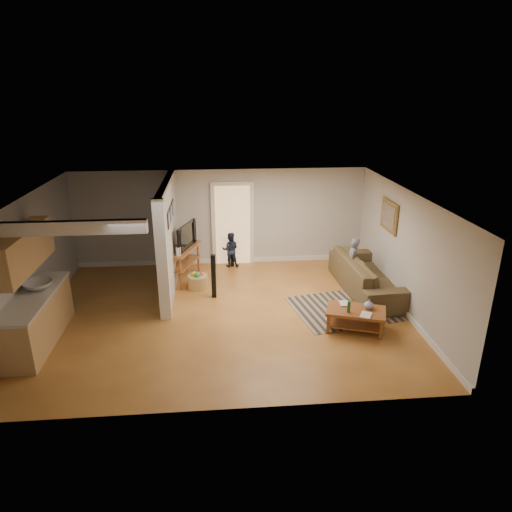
# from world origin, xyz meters

# --- Properties ---
(ground) EXTENTS (7.50, 7.50, 0.00)m
(ground) POSITION_xyz_m (0.00, 0.00, 0.00)
(ground) COLOR brown
(ground) RESTS_ON ground
(room_shell) EXTENTS (7.54, 6.02, 2.52)m
(room_shell) POSITION_xyz_m (-1.07, 0.43, 1.46)
(room_shell) COLOR beige
(room_shell) RESTS_ON ground
(area_rug) EXTENTS (2.64, 2.15, 0.01)m
(area_rug) POSITION_xyz_m (2.66, 0.04, 0.01)
(area_rug) COLOR black
(area_rug) RESTS_ON ground
(sofa) EXTENTS (1.18, 2.75, 0.79)m
(sofa) POSITION_xyz_m (3.30, 0.85, 0.00)
(sofa) COLOR #4B4125
(sofa) RESTS_ON ground
(coffee_table) EXTENTS (1.26, 0.97, 0.65)m
(coffee_table) POSITION_xyz_m (2.52, -0.87, 0.34)
(coffee_table) COLOR brown
(coffee_table) RESTS_ON ground
(tv_console) EXTENTS (0.89, 1.40, 1.13)m
(tv_console) POSITION_xyz_m (-0.94, 1.88, 0.75)
(tv_console) COLOR brown
(tv_console) RESTS_ON ground
(speaker_left) EXTENTS (0.11, 0.11, 1.01)m
(speaker_left) POSITION_xyz_m (-0.22, 0.85, 0.50)
(speaker_left) COLOR black
(speaker_left) RESTS_ON ground
(speaker_right) EXTENTS (0.11, 0.11, 0.91)m
(speaker_right) POSITION_xyz_m (0.25, 2.70, 0.46)
(speaker_right) COLOR black
(speaker_right) RESTS_ON ground
(toy_basket) EXTENTS (0.47, 0.47, 0.42)m
(toy_basket) POSITION_xyz_m (-0.60, 1.39, 0.17)
(toy_basket) COLOR #A28146
(toy_basket) RESTS_ON ground
(child) EXTENTS (0.43, 0.51, 1.19)m
(child) POSITION_xyz_m (3.00, 1.16, 0.00)
(child) COLOR slate
(child) RESTS_ON ground
(toddler) EXTENTS (0.47, 0.37, 0.92)m
(toddler) POSITION_xyz_m (0.22, 2.70, 0.00)
(toddler) COLOR #1B2439
(toddler) RESTS_ON ground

